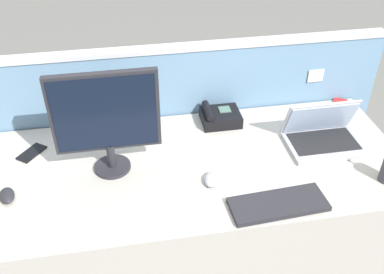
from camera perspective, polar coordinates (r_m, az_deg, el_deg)
ground_plane at (r=2.56m, az=0.20°, el=-16.51°), size 10.00×10.00×0.00m
desk at (r=2.27m, az=0.22°, el=-10.82°), size 1.96×0.83×0.75m
cubicle_divider at (r=2.48m, az=-1.63°, el=-0.11°), size 2.20×0.08×1.13m
desktop_monitor at (r=1.87m, az=-11.09°, el=2.53°), size 0.45×0.16×0.48m
laptop at (r=2.21m, az=16.54°, el=0.40°), size 0.35×0.25×0.21m
desk_phone at (r=2.27m, az=3.58°, el=2.65°), size 0.20×0.16×0.10m
keyboard_main at (r=1.85m, az=11.10°, el=-8.53°), size 0.41×0.18×0.02m
computer_mouse_right_hand at (r=1.99m, az=-22.82°, el=-6.98°), size 0.08×0.11×0.03m
computer_mouse_left_hand at (r=1.92m, az=2.49°, el=-5.47°), size 0.08×0.11×0.03m
cell_phone_red_case at (r=2.55m, az=18.47°, el=3.93°), size 0.14×0.16×0.01m
cell_phone_black_slab at (r=2.21m, az=-20.05°, el=-1.94°), size 0.14×0.15×0.01m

